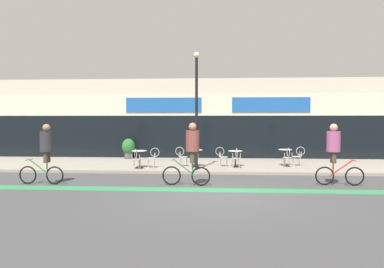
% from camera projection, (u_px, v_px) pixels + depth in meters
% --- Properties ---
extents(ground_plane, '(120.00, 120.00, 0.00)m').
position_uv_depth(ground_plane, '(215.00, 197.00, 11.18)').
color(ground_plane, '#424244').
extents(sidewalk_slab, '(40.00, 5.50, 0.12)m').
position_uv_depth(sidewalk_slab, '(216.00, 165.00, 18.41)').
color(sidewalk_slab, gray).
rests_on(sidewalk_slab, ground).
extents(storefront_facade, '(40.00, 4.06, 4.62)m').
position_uv_depth(storefront_facade, '(217.00, 119.00, 23.01)').
color(storefront_facade, beige).
rests_on(storefront_facade, ground).
extents(bike_lane_stripe, '(36.00, 0.70, 0.01)m').
position_uv_depth(bike_lane_stripe, '(215.00, 190.00, 12.22)').
color(bike_lane_stripe, '#2D844C').
rests_on(bike_lane_stripe, ground).
extents(bistro_table_0, '(0.67, 0.67, 0.78)m').
position_uv_depth(bistro_table_0, '(139.00, 156.00, 16.96)').
color(bistro_table_0, black).
rests_on(bistro_table_0, sidewalk_slab).
extents(bistro_table_1, '(0.70, 0.70, 0.78)m').
position_uv_depth(bistro_table_1, '(195.00, 154.00, 17.41)').
color(bistro_table_1, black).
rests_on(bistro_table_1, sidewalk_slab).
extents(bistro_table_2, '(0.65, 0.65, 0.73)m').
position_uv_depth(bistro_table_2, '(235.00, 155.00, 17.37)').
color(bistro_table_2, black).
rests_on(bistro_table_2, sidewalk_slab).
extents(bistro_table_3, '(0.63, 0.63, 0.78)m').
position_uv_depth(bistro_table_3, '(285.00, 154.00, 17.67)').
color(bistro_table_3, black).
rests_on(bistro_table_3, sidewalk_slab).
extents(cafe_chair_0_near, '(0.40, 0.57, 0.90)m').
position_uv_depth(cafe_chair_0_near, '(136.00, 158.00, 16.34)').
color(cafe_chair_0_near, '#B7B2AD').
rests_on(cafe_chair_0_near, sidewalk_slab).
extents(cafe_chair_0_side, '(0.59, 0.44, 0.90)m').
position_uv_depth(cafe_chair_0_side, '(153.00, 156.00, 16.93)').
color(cafe_chair_0_side, '#B7B2AD').
rests_on(cafe_chair_0_side, sidewalk_slab).
extents(cafe_chair_1_near, '(0.40, 0.58, 0.90)m').
position_uv_depth(cafe_chair_1_near, '(194.00, 157.00, 16.79)').
color(cafe_chair_1_near, '#B7B2AD').
rests_on(cafe_chair_1_near, sidewalk_slab).
extents(cafe_chair_1_side, '(0.58, 0.42, 0.90)m').
position_uv_depth(cafe_chair_1_side, '(182.00, 155.00, 17.46)').
color(cafe_chair_1_side, '#B7B2AD').
rests_on(cafe_chair_1_side, sidewalk_slab).
extents(cafe_chair_2_near, '(0.44, 0.59, 0.90)m').
position_uv_depth(cafe_chair_2_near, '(236.00, 157.00, 16.75)').
color(cafe_chair_2_near, '#B7B2AD').
rests_on(cafe_chair_2_near, sidewalk_slab).
extents(cafe_chair_2_side, '(0.60, 0.44, 0.90)m').
position_uv_depth(cafe_chair_2_side, '(222.00, 155.00, 17.43)').
color(cafe_chair_2_side, '#B7B2AD').
rests_on(cafe_chair_2_side, sidewalk_slab).
extents(cafe_chair_3_near, '(0.45, 0.60, 0.90)m').
position_uv_depth(cafe_chair_3_near, '(288.00, 156.00, 17.05)').
color(cafe_chair_3_near, '#B7B2AD').
rests_on(cafe_chair_3_near, sidewalk_slab).
extents(cafe_chair_3_side, '(0.58, 0.41, 0.90)m').
position_uv_depth(cafe_chair_3_side, '(298.00, 155.00, 17.63)').
color(cafe_chair_3_side, '#B7B2AD').
rests_on(cafe_chair_3_side, sidewalk_slab).
extents(planter_pot, '(0.73, 0.73, 1.12)m').
position_uv_depth(planter_pot, '(128.00, 148.00, 20.78)').
color(planter_pot, '#4C4C51').
rests_on(planter_pot, sidewalk_slab).
extents(lamp_post, '(0.26, 0.26, 5.08)m').
position_uv_depth(lamp_post, '(197.00, 102.00, 16.15)').
color(lamp_post, black).
rests_on(lamp_post, sidewalk_slab).
extents(cyclist_0, '(1.70, 0.54, 2.20)m').
position_uv_depth(cyclist_0, '(191.00, 148.00, 13.01)').
color(cyclist_0, black).
rests_on(cyclist_0, ground).
extents(cyclist_1, '(1.68, 0.50, 2.16)m').
position_uv_depth(cyclist_1, '(335.00, 149.00, 13.06)').
color(cyclist_1, black).
rests_on(cyclist_1, ground).
extents(cyclist_2, '(1.65, 0.50, 2.15)m').
position_uv_depth(cyclist_2, '(46.00, 148.00, 13.27)').
color(cyclist_2, black).
rests_on(cyclist_2, ground).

